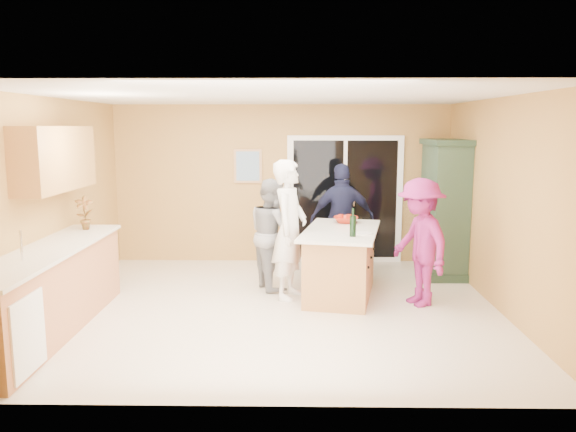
{
  "coord_description": "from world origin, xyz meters",
  "views": [
    {
      "loc": [
        0.26,
        -6.75,
        2.25
      ],
      "look_at": [
        0.15,
        0.1,
        1.15
      ],
      "focal_mm": 35.0,
      "sensor_mm": 36.0,
      "label": 1
    }
  ],
  "objects_px": {
    "woman_grey": "(272,234)",
    "woman_navy": "(342,219)",
    "woman_magenta": "(420,242)",
    "kitchen_island": "(341,265)",
    "woman_white": "(290,230)",
    "green_hutch": "(444,210)"
  },
  "relations": [
    {
      "from": "green_hutch",
      "to": "woman_magenta",
      "type": "relative_size",
      "value": 1.27
    },
    {
      "from": "woman_white",
      "to": "woman_grey",
      "type": "xyz_separation_m",
      "value": [
        -0.25,
        0.46,
        -0.14
      ]
    },
    {
      "from": "kitchen_island",
      "to": "woman_magenta",
      "type": "relative_size",
      "value": 1.15
    },
    {
      "from": "green_hutch",
      "to": "woman_grey",
      "type": "bearing_deg",
      "value": -163.46
    },
    {
      "from": "woman_white",
      "to": "woman_navy",
      "type": "bearing_deg",
      "value": -14.88
    },
    {
      "from": "woman_navy",
      "to": "kitchen_island",
      "type": "bearing_deg",
      "value": 76.34
    },
    {
      "from": "woman_white",
      "to": "woman_navy",
      "type": "xyz_separation_m",
      "value": [
        0.79,
        1.26,
        -0.07
      ]
    },
    {
      "from": "woman_magenta",
      "to": "kitchen_island",
      "type": "bearing_deg",
      "value": -131.88
    },
    {
      "from": "kitchen_island",
      "to": "woman_white",
      "type": "distance_m",
      "value": 0.85
    },
    {
      "from": "kitchen_island",
      "to": "woman_grey",
      "type": "height_order",
      "value": "woman_grey"
    },
    {
      "from": "kitchen_island",
      "to": "woman_magenta",
      "type": "height_order",
      "value": "woman_magenta"
    },
    {
      "from": "kitchen_island",
      "to": "woman_navy",
      "type": "height_order",
      "value": "woman_navy"
    },
    {
      "from": "woman_white",
      "to": "woman_navy",
      "type": "relative_size",
      "value": 1.08
    },
    {
      "from": "woman_grey",
      "to": "woman_white",
      "type": "bearing_deg",
      "value": -174.4
    },
    {
      "from": "woman_white",
      "to": "woman_magenta",
      "type": "xyz_separation_m",
      "value": [
        1.64,
        -0.27,
        -0.11
      ]
    },
    {
      "from": "woman_white",
      "to": "woman_magenta",
      "type": "distance_m",
      "value": 1.67
    },
    {
      "from": "woman_grey",
      "to": "woman_navy",
      "type": "distance_m",
      "value": 1.31
    },
    {
      "from": "woman_magenta",
      "to": "woman_grey",
      "type": "bearing_deg",
      "value": -131.78
    },
    {
      "from": "woman_white",
      "to": "woman_navy",
      "type": "distance_m",
      "value": 1.49
    },
    {
      "from": "woman_grey",
      "to": "woman_navy",
      "type": "relative_size",
      "value": 0.91
    },
    {
      "from": "kitchen_island",
      "to": "woman_navy",
      "type": "bearing_deg",
      "value": 95.95
    },
    {
      "from": "woman_white",
      "to": "woman_grey",
      "type": "distance_m",
      "value": 0.54
    }
  ]
}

